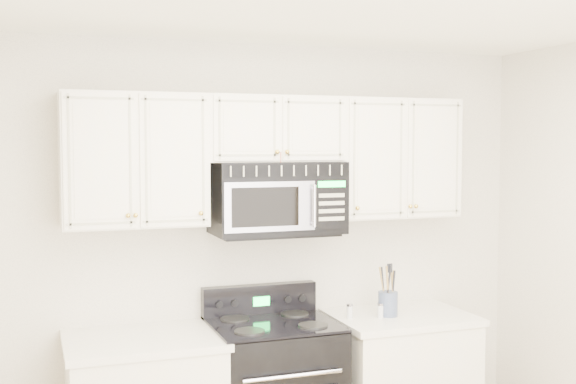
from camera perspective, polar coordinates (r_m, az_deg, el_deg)
name	(u,v)px	position (r m, az deg, el deg)	size (l,w,h in m)	color
room	(398,315)	(2.96, 8.67, -9.62)	(3.51, 3.51, 2.61)	brown
upper_cabinets	(272,153)	(4.34, -1.27, 3.13)	(2.44, 0.37, 0.75)	silver
microwave	(277,198)	(4.32, -0.88, -0.45)	(0.78, 0.44, 0.43)	black
utensil_crock	(388,302)	(4.56, 7.90, -8.62)	(0.12, 0.12, 0.32)	#4A526E
shaker_salt	(350,311)	(4.48, 4.89, -9.35)	(0.04, 0.04, 0.09)	silver
shaker_pepper	(380,310)	(4.52, 7.31, -9.26)	(0.04, 0.04, 0.09)	silver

